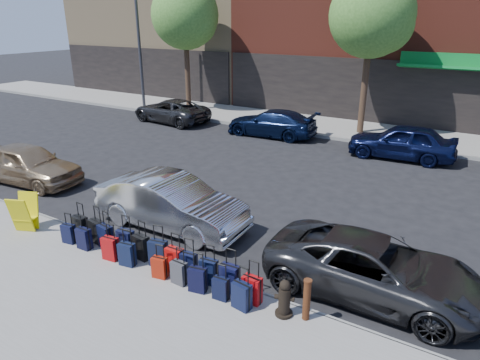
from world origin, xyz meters
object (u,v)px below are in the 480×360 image
Objects in this scene: tree_left at (187,17)px; car_near_0 at (28,164)px; tree_center at (375,17)px; car_near_2 at (374,268)px; bollard at (307,299)px; streetlight at (141,31)px; car_far_2 at (402,142)px; suitcase_front_5 at (158,253)px; car_far_1 at (271,123)px; car_near_1 at (171,203)px; fire_hydrant at (284,299)px; car_far_0 at (171,111)px; display_rack at (25,213)px.

tree_left is 13.42m from car_near_0.
tree_left is 1.00× the size of tree_center.
bollard is at bearing 153.38° from car_near_2.
streetlight is at bearing -166.61° from tree_left.
car_far_2 is (12.85, -2.82, -4.70)m from tree_left.
suitcase_front_5 is 0.22× the size of car_far_1.
bollard is 0.19× the size of car_far_1.
tree_left is 0.91× the size of streetlight.
car_far_1 is (-3.79, -2.40, -4.77)m from tree_center.
car_far_2 is (-0.69, 11.45, 0.12)m from bollard.
car_near_2 is (0.81, 1.64, 0.03)m from bollard.
car_near_1 is at bearing -27.07° from car_far_2.
fire_hydrant is (13.13, -14.37, -4.92)m from tree_left.
fire_hydrant is at bearing -106.37° from car_near_0.
streetlight reaches higher than bollard.
car_near_1 is at bearing 158.64° from bollard.
car_far_2 is (10.50, 9.53, 0.02)m from car_near_0.
car_far_0 is (3.58, -1.91, -4.03)m from streetlight.
car_far_0 is (-12.49, 11.76, 0.13)m from fire_hydrant.
streetlight is 5.72m from car_far_0.
streetlight is 13.39m from car_near_0.
car_far_2 is (12.21, -0.20, 0.08)m from car_far_0.
suitcase_front_5 is 1.16× the size of bollard.
car_near_1 reaches higher than car_far_0.
display_rack is at bearing -176.36° from bollard.
car_far_1 is at bearing 63.05° from display_rack.
car_near_1 is 12.73m from car_far_0.
car_near_1 reaches higher than fire_hydrant.
suitcase_front_5 is 3.20m from fire_hydrant.
car_far_2 is (2.91, 11.45, 0.25)m from suitcase_front_5.
car_near_2 is (14.34, -12.63, -4.79)m from tree_left.
car_near_1 is (6.43, -0.06, 0.03)m from car_near_0.
display_rack is (8.73, -14.06, -4.03)m from streetlight.
car_near_1 is (-4.35, 1.97, 0.22)m from fire_hydrant.
tree_left is at bearing 88.73° from display_rack.
fire_hydrant is 17.16m from car_far_0.
tree_center is 0.91× the size of streetlight.
tree_left reaches higher than car_near_0.
suitcase_front_5 reaches higher than fire_hydrant.
tree_center is 9.66× the size of fire_hydrant.
tree_left is at bearing 48.23° from car_near_2.
car_far_1 is (-7.63, 10.23, 0.02)m from car_near_2.
car_far_0 is (-9.30, 11.66, 0.17)m from suitcase_front_5.
car_far_1 is at bearing 10.33° from car_near_1.
suitcase_front_5 reaches higher than bollard.
car_far_0 is at bearing -95.02° from car_far_2.
suitcase_front_5 is at bearing -15.94° from display_rack.
suitcase_front_5 is 0.23× the size of car_near_1.
car_near_0 reaches higher than bollard.
display_rack is 13.19m from car_far_0.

